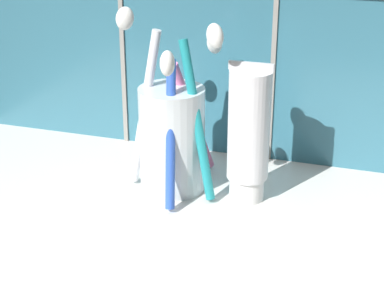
{
  "coord_description": "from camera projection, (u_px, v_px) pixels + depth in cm",
  "views": [
    {
      "loc": [
        13.36,
        -46.31,
        31.98
      ],
      "look_at": [
        -2.49,
        3.44,
        9.38
      ],
      "focal_mm": 60.0,
      "sensor_mm": 36.0,
      "label": 1
    }
  ],
  "objects": [
    {
      "name": "toothpaste_tube",
      "position": [
        249.0,
        134.0,
        0.61
      ],
      "size": [
        4.19,
        3.99,
        13.81
      ],
      "color": "white",
      "rests_on": "sink_counter"
    },
    {
      "name": "sink_counter",
      "position": [
        207.0,
        249.0,
        0.57
      ],
      "size": [
        68.64,
        37.82,
        2.0
      ],
      "primitive_type": "cube",
      "color": "silver",
      "rests_on": "ground"
    },
    {
      "name": "toothbrush_cup",
      "position": [
        173.0,
        134.0,
        0.63
      ],
      "size": [
        11.6,
        13.83,
        18.32
      ],
      "color": "silver",
      "rests_on": "sink_counter"
    }
  ]
}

